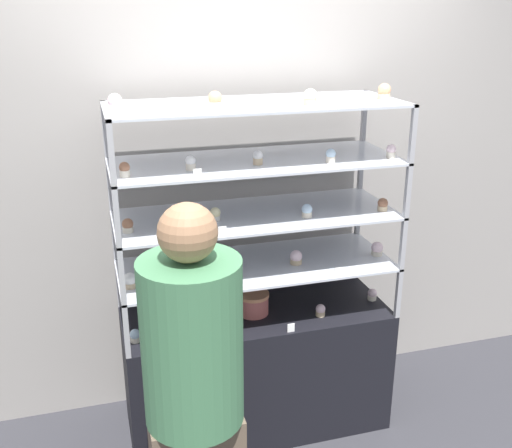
{
  "coord_description": "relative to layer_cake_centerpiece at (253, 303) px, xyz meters",
  "views": [
    {
      "loc": [
        -0.77,
        -2.65,
        2.18
      ],
      "look_at": [
        0.0,
        0.0,
        1.17
      ],
      "focal_mm": 42.0,
      "sensor_mm": 36.0,
      "label": 1
    }
  ],
  "objects": [
    {
      "name": "ground_plane",
      "position": [
        0.02,
        0.01,
        -0.74
      ],
      "size": [
        20.0,
        20.0,
        0.0
      ],
      "primitive_type": "plane",
      "color": "#2D2D33"
    },
    {
      "name": "cupcake_9",
      "position": [
        0.24,
        -0.1,
        0.51
      ],
      "size": [
        0.05,
        0.05,
        0.06
      ],
      "color": "beige",
      "rests_on": "display_riser_middle"
    },
    {
      "name": "layer_cake_centerpiece",
      "position": [
        0.0,
        0.0,
        0.0
      ],
      "size": [
        0.16,
        0.16,
        0.11
      ],
      "color": "#C66660",
      "rests_on": "display_base"
    },
    {
      "name": "cupcake_17",
      "position": [
        -0.19,
        -0.08,
        1.05
      ],
      "size": [
        0.06,
        0.06,
        0.07
      ],
      "color": "white",
      "rests_on": "display_riser_top"
    },
    {
      "name": "display_riser_middle",
      "position": [
        0.02,
        0.01,
        0.46
      ],
      "size": [
        1.37,
        0.53,
        0.27
      ],
      "color": "#99999E",
      "rests_on": "display_riser_lower"
    },
    {
      "name": "cupcake_4",
      "position": [
        -0.61,
        -0.08,
        0.24
      ],
      "size": [
        0.06,
        0.06,
        0.07
      ],
      "color": "#CCB28C",
      "rests_on": "display_riser_lower"
    },
    {
      "name": "sheet_cake_frosted",
      "position": [
        -0.27,
        0.01,
        0.24
      ],
      "size": [
        0.23,
        0.13,
        0.06
      ],
      "color": "#C66660",
      "rests_on": "display_riser_lower"
    },
    {
      "name": "display_base",
      "position": [
        0.02,
        0.01,
        -0.4
      ],
      "size": [
        1.37,
        0.53,
        0.68
      ],
      "color": "black",
      "rests_on": "ground_plane"
    },
    {
      "name": "cupcake_18",
      "position": [
        0.23,
        -0.12,
        1.05
      ],
      "size": [
        0.06,
        0.06,
        0.07
      ],
      "color": "#CCB28C",
      "rests_on": "display_riser_top"
    },
    {
      "name": "price_tag_2",
      "position": [
        -0.21,
        -0.23,
        0.5
      ],
      "size": [
        0.04,
        0.0,
        0.04
      ],
      "color": "white",
      "rests_on": "display_riser_middle"
    },
    {
      "name": "cupcake_6",
      "position": [
        0.66,
        -0.05,
        0.24
      ],
      "size": [
        0.06,
        0.06,
        0.07
      ],
      "color": "beige",
      "rests_on": "display_riser_lower"
    },
    {
      "name": "display_riser_lower",
      "position": [
        0.02,
        0.01,
        0.2
      ],
      "size": [
        1.37,
        0.53,
        0.27
      ],
      "color": "#99999E",
      "rests_on": "display_base"
    },
    {
      "name": "cupcake_0",
      "position": [
        -0.61,
        -0.11,
        -0.03
      ],
      "size": [
        0.05,
        0.05,
        0.06
      ],
      "color": "beige",
      "rests_on": "display_base"
    },
    {
      "name": "cupcake_10",
      "position": [
        0.63,
        -0.11,
        0.51
      ],
      "size": [
        0.05,
        0.05,
        0.06
      ],
      "color": "#CCB28C",
      "rests_on": "display_riser_middle"
    },
    {
      "name": "customer_figure",
      "position": [
        -0.45,
        -0.79,
        0.1
      ],
      "size": [
        0.37,
        0.37,
        1.57
      ],
      "color": "brown",
      "rests_on": "ground_plane"
    },
    {
      "name": "back_wall",
      "position": [
        0.02,
        0.42,
        0.56
      ],
      "size": [
        8.0,
        0.05,
        2.6
      ],
      "color": "gray",
      "rests_on": "ground_plane"
    },
    {
      "name": "cupcake_15",
      "position": [
        0.65,
        -0.12,
        0.78
      ],
      "size": [
        0.05,
        0.05,
        0.07
      ],
      "color": "beige",
      "rests_on": "display_riser_upper"
    },
    {
      "name": "price_tag_1",
      "position": [
        0.36,
        -0.23,
        0.23
      ],
      "size": [
        0.04,
        0.0,
        0.04
      ],
      "color": "white",
      "rests_on": "display_riser_lower"
    },
    {
      "name": "price_tag_4",
      "position": [
        0.3,
        -0.23,
        1.04
      ],
      "size": [
        0.04,
        0.0,
        0.04
      ],
      "color": "white",
      "rests_on": "display_riser_top"
    },
    {
      "name": "cupcake_8",
      "position": [
        -0.19,
        -0.03,
        0.51
      ],
      "size": [
        0.05,
        0.05,
        0.06
      ],
      "color": "white",
      "rests_on": "display_riser_middle"
    },
    {
      "name": "cupcake_11",
      "position": [
        -0.6,
        -0.12,
        0.78
      ],
      "size": [
        0.05,
        0.05,
        0.07
      ],
      "color": "beige",
      "rests_on": "display_riser_upper"
    },
    {
      "name": "price_tag_3",
      "position": [
        -0.31,
        -0.23,
        0.77
      ],
      "size": [
        0.04,
        0.0,
        0.04
      ],
      "color": "white",
      "rests_on": "display_riser_upper"
    },
    {
      "name": "cupcake_13",
      "position": [
        0.0,
        -0.07,
        0.78
      ],
      "size": [
        0.05,
        0.05,
        0.07
      ],
      "color": "#CCB28C",
      "rests_on": "display_riser_upper"
    },
    {
      "name": "display_riser_upper",
      "position": [
        0.02,
        0.01,
        0.73
      ],
      "size": [
        1.37,
        0.53,
        0.27
      ],
      "color": "#99999E",
      "rests_on": "display_riser_middle"
    },
    {
      "name": "cupcake_16",
      "position": [
        -0.61,
        -0.04,
        1.05
      ],
      "size": [
        0.06,
        0.06,
        0.07
      ],
      "color": "beige",
      "rests_on": "display_riser_top"
    },
    {
      "name": "display_riser_top",
      "position": [
        0.02,
        0.01,
        1.0
      ],
      "size": [
        1.37,
        0.53,
        0.27
      ],
      "color": "#99999E",
      "rests_on": "display_riser_upper"
    },
    {
      "name": "cupcake_5",
      "position": [
        0.21,
        -0.04,
        0.24
      ],
      "size": [
        0.06,
        0.06,
        0.07
      ],
      "color": "#CCB28C",
      "rests_on": "display_riser_lower"
    },
    {
      "name": "cupcake_1",
      "position": [
        -0.3,
        -0.1,
        -0.03
      ],
      "size": [
        0.05,
        0.05,
        0.06
      ],
      "color": "#CCB28C",
      "rests_on": "display_base"
    },
    {
      "name": "cupcake_14",
      "position": [
        0.34,
        -0.13,
        0.78
      ],
      "size": [
        0.05,
        0.05,
        0.07
      ],
      "color": "beige",
      "rests_on": "display_riser_upper"
    },
    {
      "name": "cupcake_7",
      "position": [
        -0.6,
        -0.07,
        0.51
      ],
      "size": [
        0.05,
        0.05,
        0.06
      ],
      "color": "beige",
      "rests_on": "display_riser_middle"
    },
    {
      "name": "cupcake_19",
      "position": [
        0.64,
        -0.04,
        1.05
      ],
      "size": [
        0.06,
        0.06,
        0.07
      ],
      "color": "#CCB28C",
      "rests_on": "display_riser_top"
    },
    {
      "name": "cupcake_2",
      "position": [
        0.32,
        -0.12,
        -0.03
      ],
      "size": [
        0.05,
        0.05,
        0.06
      ],
      "color": "#CCB28C",
      "rests_on": "display_base"
    },
    {
      "name": "price_tag_0",
      "position": [
        0.12,
        -0.23,
        -0.04
      ],
      "size": [
        0.04,
        0.0,
        0.04
      ],
      "color": "white",
      "rests_on": "display_base"
    },
    {
      "name": "cupcake_3",
      "position": [
        0.66,
        -0.03,
        -0.03
      ],
      "size": [
        0.05,
        0.05,
        0.06
      ],
      "color": "beige",
      "rests_on": "display_base"
    },
    {
      "name": "cupcake_12",
      "position": [
        -0.31,
        -0.08,
        0.78
      ],
      "size": [
        0.05,
        0.05,
        0.07
      ],
      "color": "beige",
      "rests_on": "display_riser_upper"
    }
  ]
}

